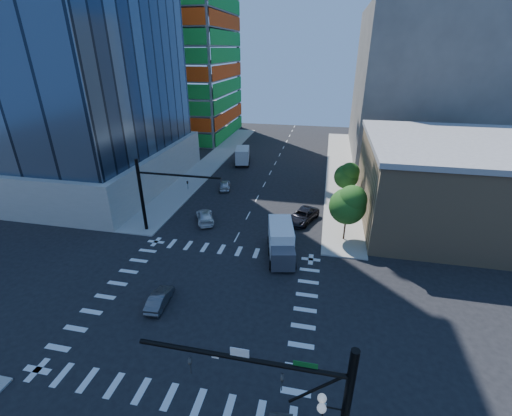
# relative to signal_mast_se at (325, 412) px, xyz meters

# --- Properties ---
(ground) EXTENTS (160.00, 160.00, 0.00)m
(ground) POSITION_rel_signal_mast_se_xyz_m (-10.60, 11.50, -5.01)
(ground) COLOR black
(ground) RESTS_ON ground
(road_markings) EXTENTS (20.00, 20.00, 0.01)m
(road_markings) POSITION_rel_signal_mast_se_xyz_m (-10.60, 11.50, -5.00)
(road_markings) COLOR silver
(road_markings) RESTS_ON ground
(sidewalk_ne) EXTENTS (5.00, 60.00, 0.15)m
(sidewalk_ne) POSITION_rel_signal_mast_se_xyz_m (1.90, 51.50, -4.93)
(sidewalk_ne) COLOR #9C9893
(sidewalk_ne) RESTS_ON ground
(sidewalk_nw) EXTENTS (5.00, 60.00, 0.15)m
(sidewalk_nw) POSITION_rel_signal_mast_se_xyz_m (-23.10, 51.50, -4.93)
(sidewalk_nw) COLOR #9C9893
(sidewalk_nw) RESTS_ON ground
(construction_building) EXTENTS (25.16, 34.50, 70.60)m
(construction_building) POSITION_rel_signal_mast_se_xyz_m (-38.02, 73.43, 19.60)
(construction_building) COLOR gray
(construction_building) RESTS_ON ground
(commercial_building) EXTENTS (20.50, 22.50, 10.60)m
(commercial_building) POSITION_rel_signal_mast_se_xyz_m (14.40, 33.50, 0.31)
(commercial_building) COLOR #947856
(commercial_building) RESTS_ON ground
(bg_building_ne) EXTENTS (24.00, 30.00, 28.00)m
(bg_building_ne) POSITION_rel_signal_mast_se_xyz_m (16.40, 66.50, 8.99)
(bg_building_ne) COLOR #5B5652
(bg_building_ne) RESTS_ON ground
(signal_mast_se) EXTENTS (10.51, 2.48, 9.00)m
(signal_mast_se) POSITION_rel_signal_mast_se_xyz_m (0.00, 0.00, 0.00)
(signal_mast_se) COLOR black
(signal_mast_se) RESTS_ON sidewalk_se
(signal_mast_nw) EXTENTS (10.20, 0.40, 9.00)m
(signal_mast_nw) POSITION_rel_signal_mast_se_xyz_m (-20.60, 23.00, 0.49)
(signal_mast_nw) COLOR black
(signal_mast_nw) RESTS_ON sidewalk_nw
(tree_south) EXTENTS (4.16, 4.16, 6.82)m
(tree_south) POSITION_rel_signal_mast_se_xyz_m (2.03, 25.40, -0.32)
(tree_south) COLOR #382316
(tree_south) RESTS_ON sidewalk_ne
(tree_north) EXTENTS (3.54, 3.52, 5.78)m
(tree_north) POSITION_rel_signal_mast_se_xyz_m (2.33, 37.40, -1.02)
(tree_north) COLOR #382316
(tree_north) RESTS_ON sidewalk_ne
(no_parking_sign) EXTENTS (0.30, 0.06, 2.20)m
(no_parking_sign) POSITION_rel_signal_mast_se_xyz_m (0.10, 2.50, -3.63)
(no_parking_sign) COLOR black
(no_parking_sign) RESTS_ON ground
(car_nb_far) EXTENTS (4.53, 6.23, 1.57)m
(car_nb_far) POSITION_rel_signal_mast_se_xyz_m (-3.25, 29.31, -4.22)
(car_nb_far) COLOR black
(car_nb_far) RESTS_ON ground
(car_sb_near) EXTENTS (3.88, 5.33, 1.43)m
(car_sb_near) POSITION_rel_signal_mast_se_xyz_m (-15.71, 26.67, -4.29)
(car_sb_near) COLOR white
(car_sb_near) RESTS_ON ground
(car_sb_mid) EXTENTS (2.61, 4.42, 1.41)m
(car_sb_mid) POSITION_rel_signal_mast_se_xyz_m (-16.42, 38.20, -4.30)
(car_sb_mid) COLOR #BABDC3
(car_sb_mid) RESTS_ON ground
(car_sb_cross) EXTENTS (1.58, 3.93, 1.27)m
(car_sb_cross) POSITION_rel_signal_mast_se_xyz_m (-14.19, 10.57, -4.37)
(car_sb_cross) COLOR #48484D
(car_sb_cross) RESTS_ON ground
(box_truck_near) EXTENTS (3.97, 6.81, 3.35)m
(box_truck_near) POSITION_rel_signal_mast_se_xyz_m (-4.84, 20.41, -3.53)
(box_truck_near) COLOR black
(box_truck_near) RESTS_ON ground
(box_truck_far) EXTENTS (3.79, 6.62, 3.27)m
(box_truck_far) POSITION_rel_signal_mast_se_xyz_m (-16.91, 52.20, -3.56)
(box_truck_far) COLOR black
(box_truck_far) RESTS_ON ground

